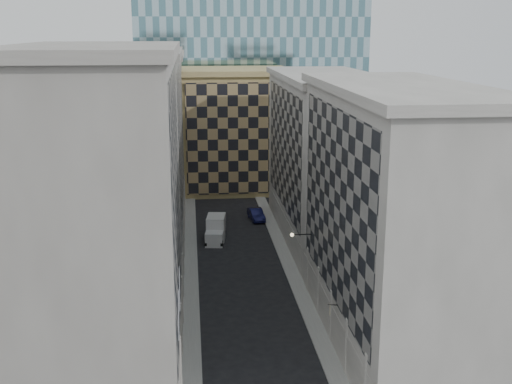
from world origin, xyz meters
TOP-DOWN VIEW (x-y plane):
  - sidewalk_west at (-5.25, 30.00)m, footprint 1.50×100.00m
  - sidewalk_east at (5.25, 30.00)m, footprint 1.50×100.00m
  - bldg_left_a at (-10.88, 11.00)m, footprint 10.80×22.80m
  - bldg_left_b at (-10.88, 33.00)m, footprint 10.80×22.80m
  - bldg_left_c at (-10.88, 55.00)m, footprint 10.80×22.80m
  - bldg_right_a at (10.88, 15.00)m, footprint 10.80×26.80m
  - bldg_right_b at (10.89, 42.00)m, footprint 10.80×28.80m
  - tan_block at (2.00, 67.90)m, footprint 16.80×14.80m
  - church_tower at (0.00, 82.00)m, footprint 7.20×7.20m
  - flagpoles_left at (-5.90, 6.00)m, footprint 0.10×6.33m
  - bracket_lamp at (4.38, 24.00)m, footprint 1.98×0.36m
  - box_truck at (-2.21, 41.57)m, footprint 2.79×5.46m
  - dark_car at (3.50, 49.53)m, footprint 2.14×4.77m
  - shop_sign at (5.42, 12.77)m, footprint 0.75×0.65m

SIDE VIEW (x-z plane):
  - sidewalk_west at x=-5.25m, z-range 0.00..0.15m
  - sidewalk_east at x=5.25m, z-range 0.00..0.15m
  - dark_car at x=3.50m, z-range 0.00..1.52m
  - box_truck at x=-2.21m, z-range -0.19..2.69m
  - shop_sign at x=5.42m, z-range 3.47..4.20m
  - bracket_lamp at x=4.38m, z-range 6.02..6.38m
  - flagpoles_left at x=-5.90m, z-range 6.83..9.17m
  - tan_block at x=2.00m, z-range 0.04..18.84m
  - bldg_right_b at x=10.89m, z-range 0.00..19.70m
  - bldg_right_a at x=10.88m, z-range -0.03..20.67m
  - bldg_left_c at x=-10.88m, z-range -0.02..21.68m
  - bldg_left_b at x=-10.88m, z-range -0.03..22.67m
  - bldg_left_a at x=-10.88m, z-range -0.03..23.67m
  - church_tower at x=0.00m, z-range 1.20..52.70m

